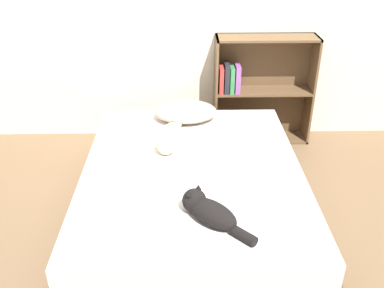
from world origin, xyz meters
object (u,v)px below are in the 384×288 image
object	(u,v)px
bed	(192,194)
pillow	(186,112)
cat_light	(170,138)
cat_dark	(208,210)
bookshelf	(258,87)

from	to	relation	value
bed	pillow	xyz separation A→B (m)	(-0.04, 0.74, 0.29)
bed	pillow	size ratio (longest dim) A/B	3.77
cat_light	cat_dark	distance (m)	0.87
bed	bookshelf	world-z (taller)	bookshelf
pillow	cat_dark	world-z (taller)	cat_dark
cat_light	bookshelf	size ratio (longest dim) A/B	0.50
bed	cat_light	distance (m)	0.44
pillow	cat_dark	size ratio (longest dim) A/B	1.25
cat_light	bookshelf	bearing A→B (deg)	150.84
pillow	cat_dark	bearing A→B (deg)	-85.05
bed	cat_light	world-z (taller)	cat_light
bed	cat_dark	distance (m)	0.61
pillow	cat_light	world-z (taller)	cat_light
bed	cat_dark	bearing A→B (deg)	-82.40
cat_light	cat_dark	world-z (taller)	same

